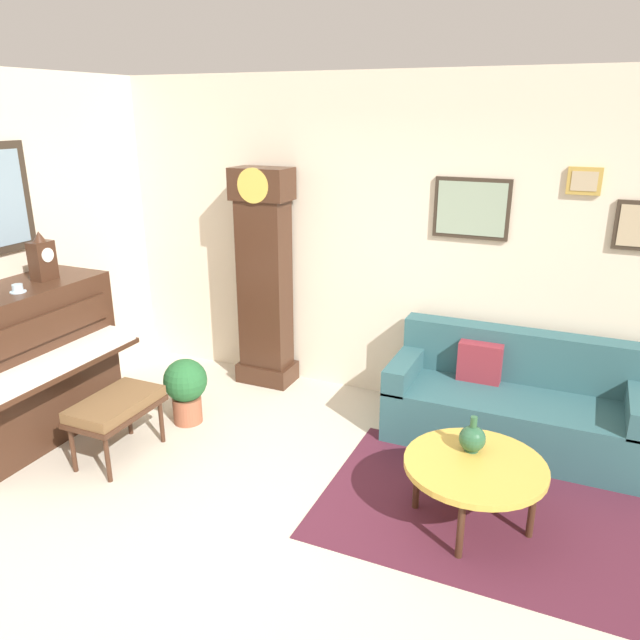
# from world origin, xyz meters

# --- Properties ---
(ground_plane) EXTENTS (6.40, 6.00, 0.10)m
(ground_plane) POSITION_xyz_m (0.00, 0.00, -0.05)
(ground_plane) COLOR beige
(wall_back) EXTENTS (5.30, 0.13, 2.80)m
(wall_back) POSITION_xyz_m (0.02, 2.40, 1.40)
(wall_back) COLOR beige
(wall_back) RESTS_ON ground_plane
(area_rug) EXTENTS (2.10, 1.50, 0.01)m
(area_rug) POSITION_xyz_m (1.24, 0.90, 0.00)
(area_rug) COLOR #4C1E2D
(area_rug) RESTS_ON ground_plane
(piano) EXTENTS (0.87, 1.44, 1.23)m
(piano) POSITION_xyz_m (-2.23, 0.43, 0.62)
(piano) COLOR #3D2316
(piano) RESTS_ON ground_plane
(piano_bench) EXTENTS (0.42, 0.70, 0.48)m
(piano_bench) POSITION_xyz_m (-1.41, 0.49, 0.41)
(piano_bench) COLOR #3D2316
(piano_bench) RESTS_ON ground_plane
(grandfather_clock) EXTENTS (0.52, 0.34, 2.03)m
(grandfather_clock) POSITION_xyz_m (-1.05, 2.15, 0.96)
(grandfather_clock) COLOR #3D2316
(grandfather_clock) RESTS_ON ground_plane
(couch) EXTENTS (1.90, 0.80, 0.84)m
(couch) POSITION_xyz_m (1.26, 1.94, 0.31)
(couch) COLOR #2D565B
(couch) RESTS_ON ground_plane
(coffee_table) EXTENTS (0.88, 0.88, 0.43)m
(coffee_table) POSITION_xyz_m (1.17, 0.77, 0.40)
(coffee_table) COLOR gold
(coffee_table) RESTS_ON ground_plane
(mantel_clock) EXTENTS (0.13, 0.18, 0.38)m
(mantel_clock) POSITION_xyz_m (-2.23, 0.75, 1.41)
(mantel_clock) COLOR #3D2316
(mantel_clock) RESTS_ON piano
(teacup) EXTENTS (0.12, 0.12, 0.06)m
(teacup) POSITION_xyz_m (-2.13, 0.40, 1.26)
(teacup) COLOR #ADC6D6
(teacup) RESTS_ON piano
(green_jug) EXTENTS (0.17, 0.17, 0.24)m
(green_jug) POSITION_xyz_m (1.12, 0.90, 0.52)
(green_jug) COLOR #234C33
(green_jug) RESTS_ON coffee_table
(potted_plant) EXTENTS (0.36, 0.36, 0.56)m
(potted_plant) POSITION_xyz_m (-1.26, 1.14, 0.32)
(potted_plant) COLOR #935138
(potted_plant) RESTS_ON ground_plane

